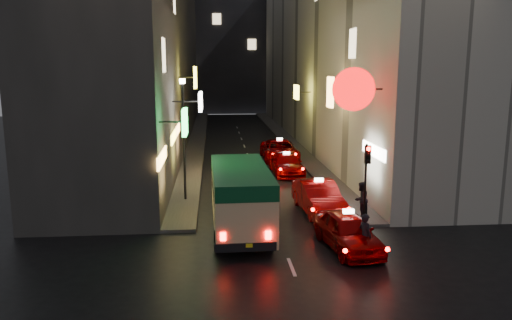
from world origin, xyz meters
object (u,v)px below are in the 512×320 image
object	(u,v)px
minibus	(241,192)
taxi_near	(348,228)
pedestrian_crossing	(365,233)
traffic_light	(367,166)
lamp_post	(184,131)

from	to	relation	value
minibus	taxi_near	size ratio (longest dim) A/B	1.21
minibus	taxi_near	world-z (taller)	minibus
pedestrian_crossing	traffic_light	world-z (taller)	traffic_light
pedestrian_crossing	lamp_post	xyz separation A→B (m)	(-7.04, 8.31, 2.77)
pedestrian_crossing	lamp_post	bearing A→B (deg)	15.44
traffic_light	lamp_post	xyz separation A→B (m)	(-8.20, 4.53, 1.04)
taxi_near	lamp_post	world-z (taller)	lamp_post
minibus	traffic_light	xyz separation A→B (m)	(5.59, 0.62, 0.90)
minibus	traffic_light	size ratio (longest dim) A/B	1.89
taxi_near	traffic_light	world-z (taller)	traffic_light
minibus	pedestrian_crossing	world-z (taller)	minibus
pedestrian_crossing	lamp_post	distance (m)	11.24
pedestrian_crossing	minibus	bearing A→B (deg)	29.65
minibus	lamp_post	world-z (taller)	lamp_post
taxi_near	traffic_light	distance (m)	3.77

